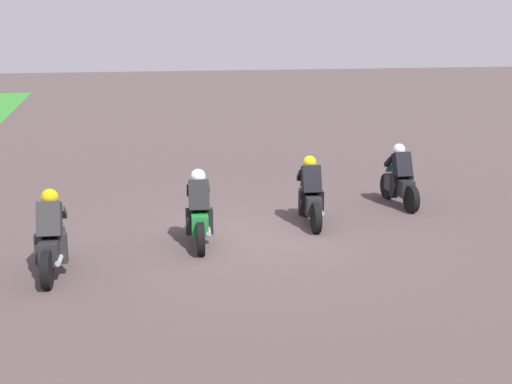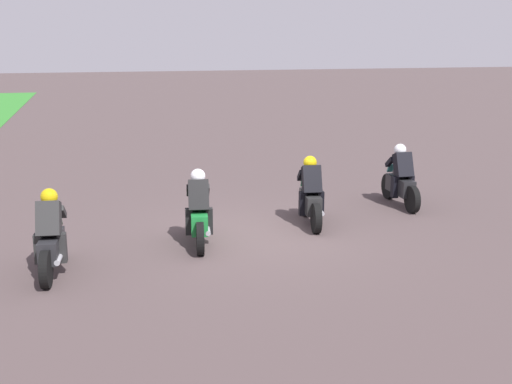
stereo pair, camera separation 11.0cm
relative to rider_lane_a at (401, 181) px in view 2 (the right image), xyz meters
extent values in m
plane|color=#4B3D3D|center=(-1.63, 4.02, -0.62)|extent=(120.00, 120.00, 0.00)
cylinder|color=black|center=(0.70, -0.01, -0.30)|extent=(0.64, 0.15, 0.64)
cylinder|color=black|center=(-0.70, 0.01, -0.30)|extent=(0.64, 0.15, 0.64)
cube|color=black|center=(0.00, 0.00, -0.12)|extent=(1.11, 0.34, 0.40)
ellipsoid|color=black|center=(0.10, 0.00, 0.18)|extent=(0.48, 0.31, 0.24)
cube|color=red|center=(-0.51, 0.01, -0.10)|extent=(0.06, 0.16, 0.08)
cylinder|color=#A5A5AD|center=(-0.35, -0.15, -0.25)|extent=(0.42, 0.11, 0.10)
cube|color=black|center=(-0.10, 0.00, 0.40)|extent=(0.49, 0.41, 0.66)
sphere|color=silver|center=(0.12, 0.00, 0.74)|extent=(0.30, 0.30, 0.30)
cube|color=#337572|center=(0.50, -0.01, 0.22)|extent=(0.16, 0.26, 0.23)
cube|color=black|center=(-0.11, 0.20, -0.12)|extent=(0.18, 0.14, 0.52)
cube|color=black|center=(-0.12, -0.20, -0.12)|extent=(0.18, 0.14, 0.52)
cube|color=black|center=(0.29, 0.18, 0.42)|extent=(0.39, 0.11, 0.31)
cube|color=black|center=(0.28, -0.18, 0.42)|extent=(0.39, 0.11, 0.31)
cylinder|color=black|center=(-0.35, 2.54, -0.30)|extent=(0.65, 0.22, 0.64)
cylinder|color=black|center=(-1.74, 2.71, -0.30)|extent=(0.65, 0.22, 0.64)
cube|color=#242424|center=(-1.04, 2.63, -0.12)|extent=(1.13, 0.45, 0.40)
ellipsoid|color=#242424|center=(-0.94, 2.62, 0.18)|extent=(0.51, 0.36, 0.24)
cube|color=red|center=(-1.55, 2.69, -0.10)|extent=(0.08, 0.17, 0.08)
cylinder|color=#A5A5AD|center=(-1.41, 2.51, -0.25)|extent=(0.43, 0.15, 0.10)
cube|color=black|center=(-1.14, 2.64, 0.40)|extent=(0.53, 0.46, 0.66)
sphere|color=gold|center=(-0.92, 2.61, 0.74)|extent=(0.33, 0.33, 0.30)
cube|color=#3A9261|center=(-0.55, 2.57, 0.22)|extent=(0.19, 0.28, 0.23)
cube|color=black|center=(-1.14, 2.84, -0.12)|extent=(0.20, 0.16, 0.52)
cube|color=black|center=(-1.19, 2.44, -0.12)|extent=(0.20, 0.16, 0.52)
cube|color=black|center=(-0.74, 2.77, 0.42)|extent=(0.39, 0.15, 0.31)
cube|color=black|center=(-0.79, 2.42, 0.42)|extent=(0.39, 0.15, 0.31)
cylinder|color=black|center=(-1.21, 5.15, -0.30)|extent=(0.65, 0.21, 0.64)
cylinder|color=black|center=(-2.60, 5.31, -0.30)|extent=(0.65, 0.21, 0.64)
cube|color=#1C7D35|center=(-1.91, 5.23, -0.12)|extent=(1.13, 0.44, 0.40)
ellipsoid|color=#1C7D35|center=(-1.81, 5.22, 0.18)|extent=(0.51, 0.35, 0.24)
cube|color=red|center=(-2.41, 5.29, -0.10)|extent=(0.08, 0.17, 0.08)
cylinder|color=#A5A5AD|center=(-2.27, 5.11, -0.25)|extent=(0.43, 0.15, 0.10)
cube|color=black|center=(-2.01, 5.24, 0.40)|extent=(0.53, 0.45, 0.66)
sphere|color=silver|center=(-1.79, 5.22, 0.74)|extent=(0.33, 0.33, 0.30)
cube|color=#598B58|center=(-1.41, 5.17, 0.22)|extent=(0.18, 0.28, 0.23)
cube|color=black|center=(-2.00, 5.44, -0.12)|extent=(0.19, 0.16, 0.52)
cube|color=black|center=(-2.05, 5.04, -0.12)|extent=(0.19, 0.16, 0.52)
cube|color=black|center=(-1.61, 5.38, 0.42)|extent=(0.39, 0.14, 0.31)
cube|color=black|center=(-1.65, 5.02, 0.42)|extent=(0.39, 0.14, 0.31)
cylinder|color=black|center=(-2.31, 7.93, -0.30)|extent=(0.65, 0.19, 0.64)
cylinder|color=black|center=(-3.70, 8.05, -0.30)|extent=(0.65, 0.19, 0.64)
cube|color=#242428|center=(-3.00, 7.99, -0.12)|extent=(1.12, 0.41, 0.40)
ellipsoid|color=#242428|center=(-2.90, 7.98, 0.18)|extent=(0.50, 0.34, 0.24)
cube|color=red|center=(-3.51, 8.03, -0.10)|extent=(0.07, 0.16, 0.08)
cylinder|color=#A5A5AD|center=(-3.37, 7.86, -0.25)|extent=(0.43, 0.13, 0.10)
cube|color=#272727|center=(-3.10, 8.00, 0.40)|extent=(0.52, 0.44, 0.66)
sphere|color=gold|center=(-2.88, 7.98, 0.74)|extent=(0.32, 0.32, 0.30)
cube|color=gray|center=(-2.51, 7.94, 0.22)|extent=(0.18, 0.27, 0.23)
cube|color=#272727|center=(-3.11, 8.20, -0.12)|extent=(0.19, 0.15, 0.52)
cube|color=#272727|center=(-3.14, 7.80, -0.12)|extent=(0.19, 0.15, 0.52)
cube|color=#272727|center=(-2.71, 8.14, 0.42)|extent=(0.39, 0.13, 0.31)
cube|color=#272727|center=(-2.74, 7.78, 0.42)|extent=(0.39, 0.13, 0.31)
camera|label=1|loc=(-14.60, 7.08, 3.53)|focal=46.70mm
camera|label=2|loc=(-14.63, 6.97, 3.53)|focal=46.70mm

